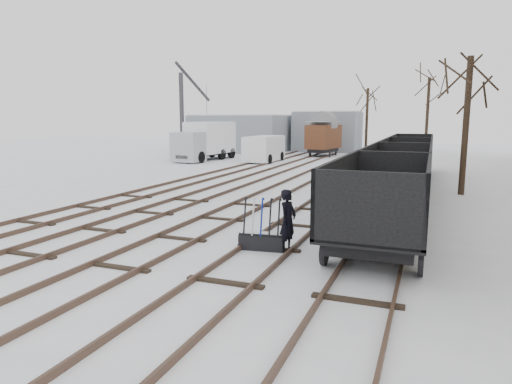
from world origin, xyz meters
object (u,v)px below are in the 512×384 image
ground_frame (262,240)px  lorry (205,141)px  freight_wagon_a (381,215)px  box_van_wagon (324,136)px  panel_van (264,148)px  worker (288,221)px  crane (183,130)px

ground_frame → lorry: (-14.53, 24.58, 1.47)m
ground_frame → freight_wagon_a: bearing=15.8°
box_van_wagon → freight_wagon_a: bearing=-64.5°
box_van_wagon → lorry: 12.13m
freight_wagon_a → panel_van: freight_wagon_a is taller
ground_frame → box_van_wagon: 33.40m
worker → panel_van: (-9.85, 24.97, 0.26)m
box_van_wagon → panel_van: (-3.42, -7.80, -0.83)m
worker → freight_wagon_a: bearing=-50.9°
box_van_wagon → crane: size_ratio=0.51×
crane → box_van_wagon: bearing=24.1°
freight_wagon_a → lorry: lorry is taller
worker → crane: (-20.58, 29.78, 1.57)m
box_van_wagon → panel_van: size_ratio=0.95×
worker → crane: bearing=46.9°
worker → panel_van: bearing=33.8°
lorry → crane: size_ratio=0.82×
ground_frame → lorry: bearing=113.6°
box_van_wagon → lorry: same height
worker → freight_wagon_a: 2.71m
freight_wagon_a → lorry: (-17.70, 23.25, 0.75)m
lorry → panel_van: 5.49m
panel_van → crane: 11.83m
freight_wagon_a → box_van_wagon: (-8.85, 31.55, 0.98)m
worker → box_van_wagon: (-6.44, 32.77, 1.09)m
ground_frame → freight_wagon_a: (3.17, 1.33, 0.71)m
freight_wagon_a → crane: bearing=128.8°
ground_frame → crane: 35.93m
ground_frame → box_van_wagon: (-5.69, 32.87, 1.70)m
worker → ground_frame: bearing=109.8°
panel_van → lorry: bearing=-174.5°
freight_wagon_a → lorry: 29.23m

